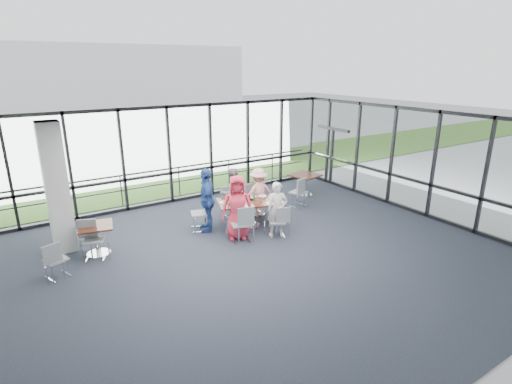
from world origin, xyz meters
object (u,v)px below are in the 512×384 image
structural_column (57,188)px  chair_main_fr (255,200)px  diner_near_left (237,207)px  diner_near_right (277,210)px  diner_far_right (259,193)px  chair_main_nr (277,222)px  chair_main_fl (232,203)px  diner_end (207,200)px  chair_spare_lb (94,240)px  chair_main_end (200,213)px  chair_spare_la (56,260)px  main_table (250,206)px  chair_spare_r (298,192)px  diner_far_left (233,193)px  chair_main_nl (240,224)px  side_table_right (305,177)px  side_table_left (96,230)px

structural_column → chair_main_fr: bearing=-5.2°
diner_near_left → diner_near_right: (0.97, -0.45, -0.11)m
diner_far_right → chair_main_nr: (-0.41, -1.54, -0.33)m
structural_column → diner_far_right: 5.43m
chair_main_fl → diner_end: bearing=32.3°
diner_near_left → chair_spare_lb: bearing=-167.5°
chair_main_end → chair_spare_la: (-3.73, -0.70, -0.07)m
main_table → chair_main_nr: chair_main_nr is taller
structural_column → chair_spare_lb: (0.52, -0.89, -1.14)m
main_table → chair_main_nr: bearing=-58.2°
structural_column → chair_spare_r: structural_column is taller
chair_main_fl → chair_main_nr: bearing=104.5°
diner_far_left → structural_column: bearing=7.5°
diner_near_right → diner_near_left: bearing=179.5°
main_table → chair_main_fl: (-0.06, 0.93, -0.17)m
chair_main_end → diner_end: bearing=73.1°
chair_main_fl → chair_main_end: size_ratio=0.91×
diner_far_right → chair_main_nl: bearing=51.0°
main_table → chair_main_nr: (0.22, -0.99, -0.20)m
diner_far_right → chair_spare_lb: 4.82m
side_table_right → chair_main_nr: size_ratio=1.29×
chair_main_fl → chair_main_end: chair_main_end is taller
side_table_right → diner_near_left: 4.28m
diner_near_left → diner_far_left: (0.62, 1.33, -0.09)m
chair_main_fl → chair_spare_lb: chair_spare_lb is taller
chair_main_end → chair_main_fl: bearing=127.5°
diner_near_left → diner_near_right: diner_near_left is taller
chair_spare_la → chair_main_fl: bearing=-6.5°
side_table_left → diner_near_left: size_ratio=0.54×
side_table_left → diner_near_left: (3.34, -1.03, 0.24)m
side_table_right → diner_near_left: bearing=-154.0°
diner_far_left → chair_main_nl: (-0.65, -1.53, -0.30)m
side_table_right → chair_main_end: chair_main_end is taller
diner_end → chair_spare_r: 3.35m
structural_column → chair_main_nr: 5.51m
side_table_left → chair_spare_lb: bearing=-118.0°
diner_far_left → main_table: bearing=109.6°
main_table → chair_main_end: (-1.32, 0.52, -0.12)m
chair_main_fl → chair_spare_la: size_ratio=1.06×
chair_spare_lb → diner_near_right: bearing=-173.3°
diner_end → chair_spare_r: diner_end is taller
chair_main_end → chair_main_fr: bearing=115.2°
side_table_left → chair_main_fl: bearing=5.9°
structural_column → chair_main_fr: 5.47m
side_table_left → diner_far_left: (3.95, 0.30, 0.15)m
chair_main_nr → chair_spare_r: chair_spare_r is taller
side_table_left → chair_main_end: (2.74, 0.01, -0.13)m
chair_main_nl → chair_main_end: 1.35m
diner_far_right → chair_spare_la: diner_far_right is taller
chair_main_nl → chair_main_nr: size_ratio=1.15×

